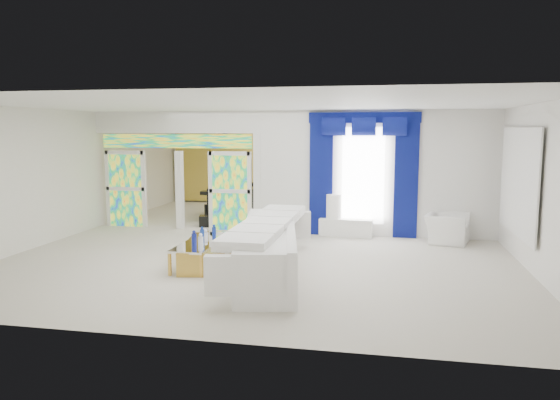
% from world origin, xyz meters
% --- Properties ---
extents(floor, '(12.00, 12.00, 0.00)m').
position_xyz_m(floor, '(0.00, 0.00, 0.00)').
color(floor, '#B7AF9E').
rests_on(floor, ground).
extents(dividing_wall, '(5.70, 0.18, 3.00)m').
position_xyz_m(dividing_wall, '(2.15, 1.00, 1.50)').
color(dividing_wall, white).
rests_on(dividing_wall, ground).
extents(dividing_header, '(4.30, 0.18, 0.55)m').
position_xyz_m(dividing_header, '(-2.85, 1.00, 2.73)').
color(dividing_header, white).
rests_on(dividing_header, dividing_wall).
extents(stained_panel_left, '(0.95, 0.04, 2.00)m').
position_xyz_m(stained_panel_left, '(-4.28, 1.00, 1.00)').
color(stained_panel_left, '#994C3F').
rests_on(stained_panel_left, ground).
extents(stained_panel_right, '(0.95, 0.04, 2.00)m').
position_xyz_m(stained_panel_right, '(-1.42, 1.00, 1.00)').
color(stained_panel_right, '#994C3F').
rests_on(stained_panel_right, ground).
extents(stained_transom, '(4.00, 0.05, 0.35)m').
position_xyz_m(stained_transom, '(-2.85, 1.00, 2.25)').
color(stained_transom, '#994C3F').
rests_on(stained_transom, dividing_header).
extents(window_pane, '(1.00, 0.02, 2.30)m').
position_xyz_m(window_pane, '(1.90, 0.90, 1.45)').
color(window_pane, white).
rests_on(window_pane, dividing_wall).
extents(blue_drape_left, '(0.55, 0.10, 2.80)m').
position_xyz_m(blue_drape_left, '(0.90, 0.87, 1.40)').
color(blue_drape_left, '#09044B').
rests_on(blue_drape_left, ground).
extents(blue_drape_right, '(0.55, 0.10, 2.80)m').
position_xyz_m(blue_drape_right, '(2.90, 0.87, 1.40)').
color(blue_drape_right, '#09044B').
rests_on(blue_drape_right, ground).
extents(blue_pelmet, '(2.60, 0.12, 0.25)m').
position_xyz_m(blue_pelmet, '(1.90, 0.87, 2.82)').
color(blue_pelmet, '#09044B').
rests_on(blue_pelmet, dividing_wall).
extents(wall_mirror, '(0.04, 2.70, 1.90)m').
position_xyz_m(wall_mirror, '(4.94, -1.00, 1.55)').
color(wall_mirror, white).
rests_on(wall_mirror, ground).
extents(gold_curtains, '(9.70, 0.12, 2.90)m').
position_xyz_m(gold_curtains, '(0.00, 5.90, 1.50)').
color(gold_curtains, '#B09D2A').
rests_on(gold_curtains, ground).
extents(white_sofa, '(1.71, 4.41, 0.82)m').
position_xyz_m(white_sofa, '(0.40, -2.74, 0.41)').
color(white_sofa, white).
rests_on(white_sofa, ground).
extents(coffee_table, '(0.99, 2.00, 0.43)m').
position_xyz_m(coffee_table, '(-0.95, -2.44, 0.21)').
color(coffee_table, '#B38F38').
rests_on(coffee_table, ground).
extents(console_table, '(1.29, 0.49, 0.42)m').
position_xyz_m(console_table, '(1.52, 0.80, 0.21)').
color(console_table, white).
rests_on(console_table, ground).
extents(table_lamp, '(0.36, 0.36, 0.58)m').
position_xyz_m(table_lamp, '(1.22, 0.80, 0.71)').
color(table_lamp, white).
rests_on(table_lamp, console_table).
extents(armchair, '(1.11, 1.20, 0.66)m').
position_xyz_m(armchair, '(3.82, 0.49, 0.33)').
color(armchair, white).
rests_on(armchair, ground).
extents(grand_piano, '(1.80, 2.10, 0.91)m').
position_xyz_m(grand_piano, '(-1.95, 3.04, 0.46)').
color(grand_piano, black).
rests_on(grand_piano, ground).
extents(piano_bench, '(0.93, 0.55, 0.29)m').
position_xyz_m(piano_bench, '(-1.95, 1.44, 0.14)').
color(piano_bench, black).
rests_on(piano_bench, ground).
extents(tv_console, '(0.60, 0.57, 0.76)m').
position_xyz_m(tv_console, '(-4.64, 2.21, 0.38)').
color(tv_console, '#A17150').
rests_on(tv_console, ground).
extents(chandelier, '(0.60, 0.60, 0.60)m').
position_xyz_m(chandelier, '(-2.30, 3.40, 2.65)').
color(chandelier, gold).
rests_on(chandelier, ceiling).
extents(decanters, '(0.23, 1.16, 0.25)m').
position_xyz_m(decanters, '(-0.95, -2.45, 0.52)').
color(decanters, navy).
rests_on(decanters, coffee_table).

